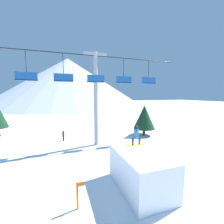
{
  "coord_description": "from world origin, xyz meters",
  "views": [
    {
      "loc": [
        -4.3,
        -7.67,
        5.5
      ],
      "look_at": [
        0.01,
        4.64,
        3.95
      ],
      "focal_mm": 24.0,
      "sensor_mm": 36.0,
      "label": 1
    }
  ],
  "objects_px": {
    "pine_tree_near": "(144,117)",
    "distant_skier": "(63,135)",
    "snowboarder": "(136,135)",
    "snow_ramp": "(140,170)",
    "trail_marker": "(78,195)"
  },
  "relations": [
    {
      "from": "pine_tree_near",
      "to": "distant_skier",
      "type": "distance_m",
      "value": 10.57
    },
    {
      "from": "snowboarder",
      "to": "pine_tree_near",
      "type": "bearing_deg",
      "value": 55.72
    },
    {
      "from": "distant_skier",
      "to": "trail_marker",
      "type": "bearing_deg",
      "value": -88.11
    },
    {
      "from": "pine_tree_near",
      "to": "distant_skier",
      "type": "bearing_deg",
      "value": 174.93
    },
    {
      "from": "snow_ramp",
      "to": "trail_marker",
      "type": "distance_m",
      "value": 3.72
    },
    {
      "from": "pine_tree_near",
      "to": "distant_skier",
      "type": "relative_size",
      "value": 3.31
    },
    {
      "from": "pine_tree_near",
      "to": "distant_skier",
      "type": "xyz_separation_m",
      "value": [
        -10.37,
        0.92,
        -1.81
      ]
    },
    {
      "from": "snow_ramp",
      "to": "distant_skier",
      "type": "relative_size",
      "value": 3.31
    },
    {
      "from": "snow_ramp",
      "to": "snowboarder",
      "type": "bearing_deg",
      "value": 73.73
    },
    {
      "from": "snowboarder",
      "to": "pine_tree_near",
      "type": "height_order",
      "value": "pine_tree_near"
    },
    {
      "from": "snow_ramp",
      "to": "trail_marker",
      "type": "bearing_deg",
      "value": -172.55
    },
    {
      "from": "snowboarder",
      "to": "distant_skier",
      "type": "xyz_separation_m",
      "value": [
        -4.41,
        9.67,
        -2.15
      ]
    },
    {
      "from": "snowboarder",
      "to": "trail_marker",
      "type": "height_order",
      "value": "snowboarder"
    },
    {
      "from": "snow_ramp",
      "to": "trail_marker",
      "type": "xyz_separation_m",
      "value": [
        -3.67,
        -0.48,
        -0.34
      ]
    },
    {
      "from": "distant_skier",
      "to": "snowboarder",
      "type": "bearing_deg",
      "value": -65.48
    }
  ]
}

